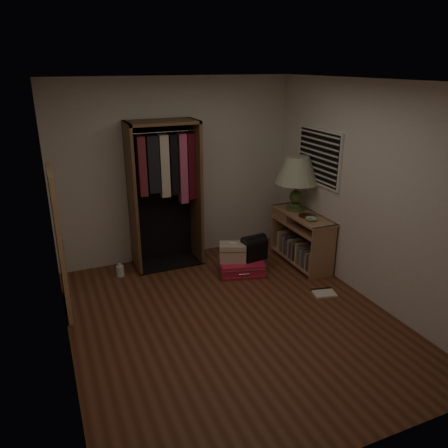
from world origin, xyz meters
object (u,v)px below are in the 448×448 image
(open_wardrobe, at_px, (165,182))
(train_case, at_px, (233,252))
(floor_mirror, at_px, (59,243))
(table_lamp, at_px, (297,171))
(white_jug, at_px, (120,271))
(pink_suitcase, at_px, (241,267))
(console_bookshelf, at_px, (300,237))
(black_bag, at_px, (254,247))

(open_wardrobe, distance_m, train_case, 1.34)
(floor_mirror, xyz_separation_m, train_case, (2.19, 0.09, -0.54))
(train_case, bearing_deg, table_lamp, 30.18)
(open_wardrobe, height_order, floor_mirror, open_wardrobe)
(floor_mirror, bearing_deg, table_lamp, 3.86)
(white_jug, bearing_deg, table_lamp, -8.63)
(open_wardrobe, height_order, table_lamp, open_wardrobe)
(pink_suitcase, bearing_deg, floor_mirror, -164.47)
(console_bookshelf, height_order, floor_mirror, floor_mirror)
(console_bookshelf, height_order, pink_suitcase, console_bookshelf)
(console_bookshelf, relative_size, table_lamp, 1.43)
(pink_suitcase, xyz_separation_m, table_lamp, (0.95, 0.20, 1.23))
(train_case, height_order, table_lamp, table_lamp)
(console_bookshelf, bearing_deg, train_case, 177.06)
(floor_mirror, bearing_deg, train_case, 2.31)
(open_wardrobe, distance_m, floor_mirror, 1.70)
(open_wardrobe, bearing_deg, white_jug, -166.99)
(pink_suitcase, relative_size, train_case, 1.63)
(console_bookshelf, xyz_separation_m, floor_mirror, (-3.24, -0.03, 0.46))
(floor_mirror, distance_m, black_bag, 2.53)
(console_bookshelf, bearing_deg, floor_mirror, -179.39)
(console_bookshelf, relative_size, black_bag, 3.18)
(open_wardrobe, height_order, white_jug, open_wardrobe)
(floor_mirror, height_order, train_case, floor_mirror)
(black_bag, relative_size, white_jug, 1.90)
(floor_mirror, xyz_separation_m, table_lamp, (3.24, 0.22, 0.47))
(console_bookshelf, distance_m, open_wardrobe, 2.08)
(console_bookshelf, height_order, train_case, console_bookshelf)
(floor_mirror, xyz_separation_m, black_bag, (2.48, 0.02, -0.48))
(open_wardrobe, relative_size, train_case, 4.70)
(white_jug, bearing_deg, pink_suitcase, -20.31)
(open_wardrobe, distance_m, black_bag, 1.52)
(floor_mirror, distance_m, table_lamp, 3.28)
(pink_suitcase, xyz_separation_m, black_bag, (0.19, 0.00, 0.27))
(floor_mirror, distance_m, train_case, 2.26)
(open_wardrobe, bearing_deg, table_lamp, -17.39)
(black_bag, height_order, table_lamp, table_lamp)
(pink_suitcase, height_order, white_jug, pink_suitcase)
(pink_suitcase, bearing_deg, table_lamp, 26.79)
(console_bookshelf, relative_size, pink_suitcase, 1.58)
(train_case, bearing_deg, white_jug, -176.17)
(floor_mirror, height_order, white_jug, floor_mirror)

